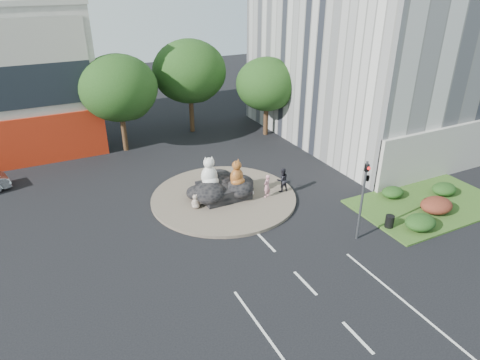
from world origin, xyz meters
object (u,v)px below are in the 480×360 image
object	(u,v)px
pedestrian_pink	(267,186)
litter_bin	(390,221)
cat_white	(209,171)
pedestrian_dark	(282,180)
cat_tabby	(237,173)
kitten_calico	(195,201)
kitten_white	(250,189)

from	to	relation	value
pedestrian_pink	litter_bin	distance (m)	8.23
cat_white	pedestrian_dark	size ratio (longest dim) A/B	1.22
cat_tabby	cat_white	bearing A→B (deg)	126.15
cat_tabby	litter_bin	world-z (taller)	cat_tabby
cat_white	kitten_calico	xyz separation A→B (m)	(-1.41, -0.90, -1.48)
cat_tabby	kitten_white	world-z (taller)	cat_tabby
pedestrian_pink	pedestrian_dark	bearing A→B (deg)	160.73
kitten_calico	kitten_white	xyz separation A→B (m)	(4.08, 0.00, -0.07)
pedestrian_dark	litter_bin	distance (m)	7.71
cat_tabby	pedestrian_dark	bearing A→B (deg)	-41.92
kitten_white	kitten_calico	bearing A→B (deg)	155.83
cat_tabby	litter_bin	size ratio (longest dim) A/B	2.43
cat_tabby	pedestrian_dark	world-z (taller)	cat_tabby
cat_white	kitten_calico	bearing A→B (deg)	-137.73
cat_white	litter_bin	distance (m)	11.92
cat_tabby	pedestrian_pink	distance (m)	2.30
cat_tabby	litter_bin	xyz separation A→B (m)	(6.71, -7.53, -1.53)
cat_tabby	pedestrian_dark	xyz separation A→B (m)	(3.21, -0.69, -0.96)
kitten_white	pedestrian_dark	distance (m)	2.34
cat_white	litter_bin	world-z (taller)	cat_white
pedestrian_pink	litter_bin	size ratio (longest dim) A/B	2.13
pedestrian_pink	litter_bin	world-z (taller)	pedestrian_pink
cat_tabby	kitten_white	size ratio (longest dim) A/B	2.16
litter_bin	cat_tabby	bearing A→B (deg)	131.73
cat_tabby	pedestrian_dark	distance (m)	3.42
cat_white	kitten_white	bearing A→B (deg)	-8.80
pedestrian_dark	litter_bin	xyz separation A→B (m)	(3.50, -6.84, -0.58)
kitten_white	pedestrian_pink	size ratio (longest dim) A/B	0.53
kitten_calico	pedestrian_pink	size ratio (longest dim) A/B	0.61
cat_white	pedestrian_dark	xyz separation A→B (m)	(4.91, -1.44, -1.09)
kitten_white	pedestrian_dark	bearing A→B (deg)	-37.91
kitten_white	litter_bin	distance (m)	9.35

